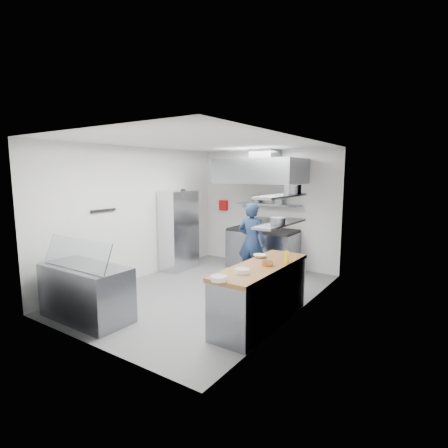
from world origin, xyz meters
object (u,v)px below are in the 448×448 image
Objects in this scene: chef at (252,242)px; wire_rack at (179,230)px; display_case at (86,292)px; gas_range at (263,250)px.

chef is 1.85m from wire_rack.
wire_rack is 1.23× the size of display_case.
wire_rack is (-1.84, -0.20, 0.10)m from chef.
chef reaches higher than gas_range.
wire_rack is 3.10m from display_case.
display_case is (0.69, -2.98, -0.50)m from wire_rack.
display_case is at bearing -102.88° from gas_range.
chef is (0.21, -0.92, 0.38)m from gas_range.
wire_rack is at bearing -145.53° from gas_range.
chef is 1.10× the size of display_case.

